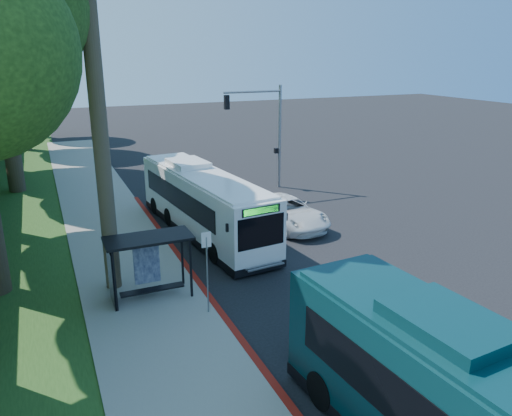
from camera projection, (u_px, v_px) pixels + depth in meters
name	position (u px, v px, depth m)	size (l,w,h in m)	color
ground	(281.00, 245.00, 24.47)	(140.00, 140.00, 0.00)	black
sidewalk	(130.00, 269.00, 21.66)	(4.50, 70.00, 0.12)	gray
red_curb	(210.00, 299.00, 19.04)	(0.25, 30.00, 0.13)	maroon
bus_shelter	(142.00, 255.00, 18.66)	(3.20, 1.51, 2.55)	black
stop_sign_pole	(207.00, 262.00, 17.41)	(0.35, 0.06, 3.17)	gray
traffic_signal_pole	(266.00, 125.00, 33.33)	(4.10, 0.30, 7.00)	gray
tree_4	(13.00, 44.00, 45.14)	(8.40, 8.00, 14.14)	#382B1E
tree_5	(26.00, 53.00, 52.74)	(7.35, 7.00, 12.86)	#382B1E
white_bus	(203.00, 201.00, 25.68)	(3.73, 12.01, 3.52)	white
pickup	(286.00, 212.00, 27.02)	(2.61, 5.65, 1.57)	white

